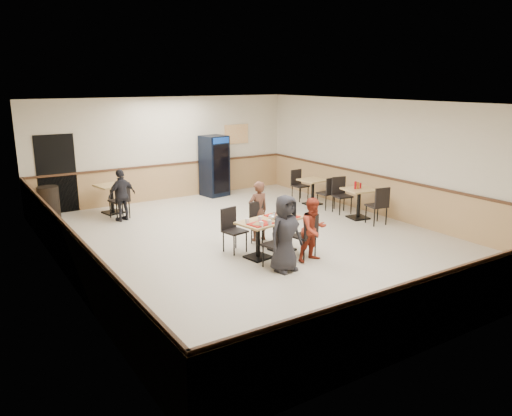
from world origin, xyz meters
TOP-DOWN VIEW (x-y plane):
  - ground at (0.00, 0.00)m, footprint 10.00×10.00m
  - room_shell at (1.78, 2.55)m, footprint 10.00×10.00m
  - main_table at (-0.19, -0.77)m, footprint 1.48×0.93m
  - main_chairs at (-0.24, -0.78)m, footprint 1.49×1.81m
  - diner_woman_left at (-0.48, -1.68)m, footprint 0.76×0.54m
  - diner_woman_right at (0.30, -1.54)m, footprint 0.65×0.52m
  - diner_man_opposite at (0.10, 0.13)m, footprint 0.49×0.33m
  - lone_diner at (-1.92, 3.32)m, footprint 0.83×0.53m
  - tabletop_clutter at (-0.17, -0.83)m, footprint 1.23×0.76m
  - side_table_near at (3.25, 0.26)m, footprint 0.84×0.84m
  - side_table_near_chair_south at (3.25, -0.36)m, footprint 0.53×0.53m
  - side_table_near_chair_north at (3.25, 0.88)m, footprint 0.53×0.53m
  - side_table_far at (3.20, 2.06)m, footprint 0.72×0.72m
  - side_table_far_chair_south at (3.20, 1.48)m, footprint 0.46×0.46m
  - side_table_far_chair_north at (3.20, 2.65)m, footprint 0.46×0.46m
  - condiment_caddy at (3.22, 0.31)m, footprint 0.23×0.06m
  - back_table at (-1.92, 4.20)m, footprint 0.85×0.85m
  - back_table_chair_lone at (-1.92, 3.58)m, footprint 0.53×0.53m
  - pepsi_cooler at (1.39, 4.59)m, footprint 0.80×0.80m
  - trash_bin at (-3.44, 4.55)m, footprint 0.53×0.53m

SIDE VIEW (x-z plane):
  - ground at x=0.00m, z-range 0.00..0.00m
  - trash_bin at x=-3.44m, z-range 0.00..0.83m
  - side_table_far_chair_south at x=3.20m, z-range 0.00..0.92m
  - side_table_far_chair_north at x=3.20m, z-range 0.00..0.92m
  - main_chairs at x=-0.24m, z-range 0.00..0.94m
  - side_table_far at x=3.20m, z-range 0.12..0.85m
  - side_table_near_chair_south at x=3.25m, z-range 0.00..0.98m
  - side_table_near_chair_north at x=3.25m, z-range 0.00..0.98m
  - back_table_chair_lone at x=-1.92m, z-range 0.00..0.98m
  - main_table at x=-0.19m, z-range 0.12..0.86m
  - side_table_near at x=3.25m, z-range 0.13..0.90m
  - back_table at x=-1.92m, z-range 0.13..0.90m
  - room_shell at x=1.78m, z-range -4.42..5.58m
  - diner_woman_right at x=0.30m, z-range 0.00..1.27m
  - lone_diner at x=-1.92m, z-range 0.00..1.32m
  - diner_man_opposite at x=0.10m, z-range 0.00..1.34m
  - diner_woman_left at x=-0.48m, z-range 0.00..1.45m
  - tabletop_clutter at x=-0.17m, z-range 0.70..0.82m
  - condiment_caddy at x=3.22m, z-range 0.76..0.96m
  - pepsi_cooler at x=1.39m, z-range 0.00..1.84m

